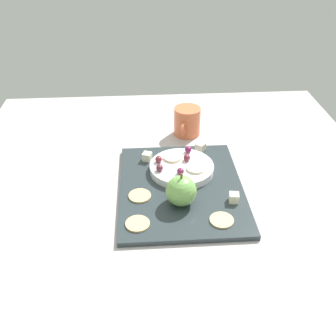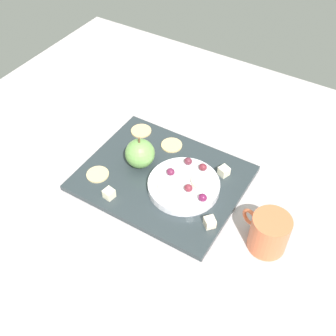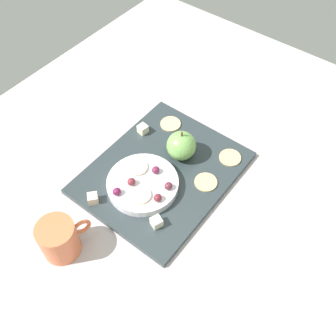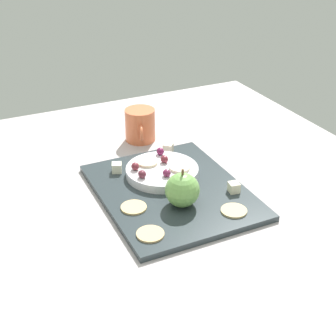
# 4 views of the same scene
# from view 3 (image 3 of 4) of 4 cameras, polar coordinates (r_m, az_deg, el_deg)

# --- Properties ---
(table) EXTENTS (1.21, 1.10, 0.03)m
(table) POSITION_cam_3_polar(r_m,az_deg,el_deg) (0.96, 1.47, -0.75)
(table) COLOR #B5ABAD
(table) RESTS_ON ground
(platter) EXTENTS (0.37, 0.30, 0.01)m
(platter) POSITION_cam_3_polar(r_m,az_deg,el_deg) (0.93, -0.85, -0.64)
(platter) COLOR #2C3539
(platter) RESTS_ON table
(serving_dish) EXTENTS (0.16, 0.16, 0.02)m
(serving_dish) POSITION_cam_3_polar(r_m,az_deg,el_deg) (0.89, -3.67, -2.31)
(serving_dish) COLOR white
(serving_dish) RESTS_ON platter
(apple_whole) EXTENTS (0.07, 0.07, 0.07)m
(apple_whole) POSITION_cam_3_polar(r_m,az_deg,el_deg) (0.93, 1.93, 3.23)
(apple_whole) COLOR #72AA52
(apple_whole) RESTS_ON platter
(apple_stem) EXTENTS (0.01, 0.00, 0.01)m
(apple_stem) POSITION_cam_3_polar(r_m,az_deg,el_deg) (0.90, 2.00, 4.94)
(apple_stem) COLOR brown
(apple_stem) RESTS_ON apple_whole
(cheese_cube_0) EXTENTS (0.03, 0.03, 0.02)m
(cheese_cube_0) POSITION_cam_3_polar(r_m,az_deg,el_deg) (0.84, -1.68, -7.80)
(cheese_cube_0) COLOR white
(cheese_cube_0) RESTS_ON platter
(cheese_cube_1) EXTENTS (0.03, 0.03, 0.02)m
(cheese_cube_1) POSITION_cam_3_polar(r_m,az_deg,el_deg) (0.88, -10.79, -4.33)
(cheese_cube_1) COLOR #F9E1C1
(cheese_cube_1) RESTS_ON platter
(cheese_cube_2) EXTENTS (0.02, 0.02, 0.02)m
(cheese_cube_2) POSITION_cam_3_polar(r_m,az_deg,el_deg) (1.00, -3.66, 5.62)
(cheese_cube_2) COLOR #F9EFCB
(cheese_cube_2) RESTS_ON platter
(cracker_0) EXTENTS (0.05, 0.05, 0.00)m
(cracker_0) POSITION_cam_3_polar(r_m,az_deg,el_deg) (0.96, 8.94, 1.49)
(cracker_0) COLOR #E1BA7E
(cracker_0) RESTS_ON platter
(cracker_1) EXTENTS (0.05, 0.05, 0.00)m
(cracker_1) POSITION_cam_3_polar(r_m,az_deg,el_deg) (0.91, 5.32, -2.22)
(cracker_1) COLOR #E3BF80
(cracker_1) RESTS_ON platter
(cracker_2) EXTENTS (0.05, 0.05, 0.00)m
(cracker_2) POSITION_cam_3_polar(r_m,az_deg,el_deg) (1.02, 0.36, 6.38)
(cracker_2) COLOR #D5BB85
(cracker_2) RESTS_ON platter
(grape_0) EXTENTS (0.02, 0.02, 0.02)m
(grape_0) POSITION_cam_3_polar(r_m,az_deg,el_deg) (0.85, -1.49, -4.30)
(grape_0) COLOR maroon
(grape_0) RESTS_ON serving_dish
(grape_1) EXTENTS (0.02, 0.02, 0.02)m
(grape_1) POSITION_cam_3_polar(r_m,az_deg,el_deg) (0.87, 0.06, -2.60)
(grape_1) COLOR maroon
(grape_1) RESTS_ON serving_dish
(grape_2) EXTENTS (0.02, 0.02, 0.02)m
(grape_2) POSITION_cam_3_polar(r_m,az_deg,el_deg) (0.89, -1.78, -0.28)
(grape_2) COLOR maroon
(grape_2) RESTS_ON serving_dish
(grape_3) EXTENTS (0.02, 0.02, 0.02)m
(grape_3) POSITION_cam_3_polar(r_m,az_deg,el_deg) (0.87, -7.40, -3.39)
(grape_3) COLOR #6A1A44
(grape_3) RESTS_ON serving_dish
(grape_4) EXTENTS (0.02, 0.02, 0.02)m
(grape_4) POSITION_cam_3_polar(r_m,az_deg,el_deg) (0.88, -5.31, -1.97)
(grape_4) COLOR maroon
(grape_4) RESTS_ON serving_dish
(apple_slice_0) EXTENTS (0.05, 0.05, 0.01)m
(apple_slice_0) POSITION_cam_3_polar(r_m,az_deg,el_deg) (0.86, -3.99, -3.93)
(apple_slice_0) COLOR beige
(apple_slice_0) RESTS_ON serving_dish
(apple_slice_1) EXTENTS (0.05, 0.05, 0.01)m
(apple_slice_1) POSITION_cam_3_polar(r_m,az_deg,el_deg) (0.91, -4.44, 0.07)
(apple_slice_1) COLOR beige
(apple_slice_1) RESTS_ON serving_dish
(cup) EXTENTS (0.11, 0.08, 0.08)m
(cup) POSITION_cam_3_polar(r_m,az_deg,el_deg) (0.83, -15.42, -9.82)
(cup) COLOR #E36D42
(cup) RESTS_ON table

